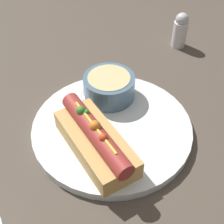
{
  "coord_description": "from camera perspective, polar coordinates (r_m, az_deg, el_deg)",
  "views": [
    {
      "loc": [
        0.16,
        -0.35,
        0.43
      ],
      "look_at": [
        0.0,
        0.0,
        0.05
      ],
      "focal_mm": 50.0,
      "sensor_mm": 36.0,
      "label": 1
    }
  ],
  "objects": [
    {
      "name": "ground_plane",
      "position": [
        0.58,
        -0.0,
        -3.46
      ],
      "size": [
        4.0,
        4.0,
        0.0
      ],
      "primitive_type": "plane",
      "color": "#4C4238"
    },
    {
      "name": "soup_bowl",
      "position": [
        0.61,
        -0.54,
        4.8
      ],
      "size": [
        0.1,
        0.1,
        0.05
      ],
      "color": "slate",
      "rests_on": "dinner_plate"
    },
    {
      "name": "hot_dog",
      "position": [
        0.51,
        -3.02,
        -5.13
      ],
      "size": [
        0.18,
        0.15,
        0.07
      ],
      "rotation": [
        0.0,
        0.0,
        -0.59
      ],
      "color": "tan",
      "rests_on": "dinner_plate"
    },
    {
      "name": "dinner_plate",
      "position": [
        0.57,
        -0.0,
        -2.92
      ],
      "size": [
        0.29,
        0.29,
        0.02
      ],
      "color": "white",
      "rests_on": "ground_plane"
    },
    {
      "name": "spoon",
      "position": [
        0.61,
        -4.59,
        1.92
      ],
      "size": [
        0.08,
        0.16,
        0.01
      ],
      "rotation": [
        0.0,
        0.0,
        1.99
      ],
      "color": "#B7B7BC",
      "rests_on": "dinner_plate"
    },
    {
      "name": "salt_shaker",
      "position": [
        0.8,
        12.39,
        14.42
      ],
      "size": [
        0.03,
        0.03,
        0.09
      ],
      "color": "silver",
      "rests_on": "ground_plane"
    }
  ]
}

